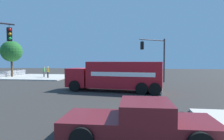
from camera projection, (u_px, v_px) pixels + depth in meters
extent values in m
plane|color=#33302D|center=(95.00, 90.00, 18.46)|extent=(100.00, 100.00, 0.00)
cube|color=beige|center=(40.00, 77.00, 32.44)|extent=(10.75, 10.75, 0.14)
cube|color=#AD141E|center=(125.00, 75.00, 17.17)|extent=(3.22, 6.78, 2.32)
cube|color=#AD141E|center=(80.00, 77.00, 18.37)|extent=(2.62, 2.19, 1.70)
cube|color=black|center=(72.00, 73.00, 18.58)|extent=(2.01, 0.34, 0.88)
cube|color=#B2B2B7|center=(161.00, 91.00, 16.38)|extent=(2.31, 0.49, 0.21)
cube|color=white|center=(122.00, 74.00, 16.00)|extent=(0.72, 5.43, 0.36)
cube|color=white|center=(127.00, 73.00, 18.33)|extent=(0.72, 5.43, 0.36)
cylinder|color=black|center=(74.00, 86.00, 17.19)|extent=(0.41, 1.03, 1.00)
cylinder|color=black|center=(86.00, 83.00, 19.58)|extent=(0.41, 1.03, 1.00)
cylinder|color=black|center=(142.00, 89.00, 15.58)|extent=(0.41, 1.03, 1.00)
cylinder|color=black|center=(145.00, 85.00, 17.96)|extent=(0.41, 1.03, 1.00)
cylinder|color=black|center=(155.00, 89.00, 15.30)|extent=(0.41, 1.03, 1.00)
cylinder|color=black|center=(156.00, 85.00, 17.68)|extent=(0.41, 1.03, 1.00)
cylinder|color=#38383D|center=(9.00, 26.00, 13.63)|extent=(0.03, 0.03, 0.25)
cube|color=black|center=(9.00, 34.00, 13.65)|extent=(0.42, 0.42, 0.95)
sphere|color=red|center=(10.00, 30.00, 13.50)|extent=(0.20, 0.20, 0.20)
sphere|color=#EFA314|center=(10.00, 34.00, 13.52)|extent=(0.20, 0.20, 0.20)
sphere|color=#19CC4C|center=(10.00, 38.00, 13.53)|extent=(0.20, 0.20, 0.20)
cylinder|color=#38383D|center=(164.00, 61.00, 24.67)|extent=(0.20, 0.20, 5.55)
cylinder|color=#38383D|center=(153.00, 40.00, 23.69)|extent=(2.28, 3.18, 0.12)
cylinder|color=#38383D|center=(142.00, 40.00, 23.00)|extent=(0.03, 0.03, 0.25)
cube|color=black|center=(142.00, 46.00, 23.03)|extent=(0.42, 0.42, 0.95)
sphere|color=red|center=(141.00, 43.00, 23.18)|extent=(0.20, 0.20, 0.20)
sphere|color=#EFA314|center=(141.00, 46.00, 23.19)|extent=(0.20, 0.20, 0.20)
sphere|color=#19CC4C|center=(141.00, 48.00, 23.21)|extent=(0.20, 0.20, 0.20)
cube|color=maroon|center=(194.00, 127.00, 6.42)|extent=(2.00, 1.57, 0.50)
cube|color=maroon|center=(146.00, 117.00, 6.59)|extent=(2.01, 1.77, 1.10)
cube|color=black|center=(146.00, 109.00, 6.57)|extent=(1.84, 1.49, 0.48)
cube|color=maroon|center=(93.00, 123.00, 6.81)|extent=(2.02, 2.06, 0.55)
cylinder|color=black|center=(182.00, 122.00, 7.44)|extent=(0.27, 0.77, 0.76)
cylinder|color=black|center=(95.00, 119.00, 7.83)|extent=(0.27, 0.77, 0.76)
cylinder|color=black|center=(82.00, 139.00, 5.83)|extent=(0.27, 0.77, 0.76)
cube|color=#B7BABF|center=(90.00, 75.00, 31.43)|extent=(1.97, 4.37, 0.65)
cube|color=black|center=(90.00, 71.00, 31.42)|extent=(1.68, 2.47, 0.50)
cylinder|color=black|center=(100.00, 75.00, 32.21)|extent=(0.22, 0.63, 0.62)
cylinder|color=black|center=(98.00, 76.00, 30.38)|extent=(0.22, 0.63, 0.62)
cylinder|color=black|center=(83.00, 75.00, 32.50)|extent=(0.22, 0.63, 0.62)
cylinder|color=black|center=(80.00, 76.00, 30.68)|extent=(0.22, 0.63, 0.62)
cylinder|color=#4C4C51|center=(44.00, 74.00, 31.52)|extent=(0.14, 0.14, 0.84)
cylinder|color=#4C4C51|center=(44.00, 74.00, 31.36)|extent=(0.14, 0.14, 0.84)
cube|color=#3F8C4C|center=(44.00, 70.00, 31.41)|extent=(0.36, 0.25, 0.63)
sphere|color=tan|center=(44.00, 67.00, 31.38)|extent=(0.23, 0.23, 0.23)
cylinder|color=#3F8C4C|center=(45.00, 69.00, 31.62)|extent=(0.09, 0.09, 0.57)
cylinder|color=#3F8C4C|center=(43.00, 70.00, 31.19)|extent=(0.09, 0.09, 0.57)
cylinder|color=black|center=(48.00, 75.00, 29.87)|extent=(0.14, 0.14, 0.86)
cylinder|color=black|center=(48.00, 75.00, 29.74)|extent=(0.14, 0.14, 0.86)
cube|color=gold|center=(48.00, 70.00, 29.77)|extent=(0.39, 0.40, 0.65)
sphere|color=beige|center=(48.00, 67.00, 29.75)|extent=(0.23, 0.23, 0.23)
cylinder|color=gold|center=(47.00, 70.00, 29.93)|extent=(0.09, 0.09, 0.58)
cylinder|color=gold|center=(48.00, 70.00, 29.60)|extent=(0.09, 0.09, 0.58)
cube|color=silver|center=(25.00, 72.00, 36.80)|extent=(0.08, 0.04, 0.95)
cube|color=silver|center=(25.00, 72.00, 36.63)|extent=(0.08, 0.04, 0.95)
cube|color=silver|center=(24.00, 72.00, 36.45)|extent=(0.08, 0.04, 0.95)
cube|color=silver|center=(23.00, 72.00, 36.27)|extent=(0.08, 0.04, 0.95)
cube|color=silver|center=(23.00, 72.00, 36.09)|extent=(0.08, 0.04, 0.95)
cube|color=silver|center=(22.00, 72.00, 35.91)|extent=(0.08, 0.04, 0.95)
cube|color=silver|center=(22.00, 72.00, 35.74)|extent=(0.08, 0.04, 0.95)
cube|color=silver|center=(21.00, 72.00, 35.56)|extent=(0.08, 0.04, 0.95)
cube|color=silver|center=(20.00, 72.00, 35.38)|extent=(0.08, 0.04, 0.95)
cube|color=silver|center=(20.00, 73.00, 35.20)|extent=(0.08, 0.04, 0.95)
cube|color=silver|center=(19.00, 73.00, 35.02)|extent=(0.08, 0.04, 0.95)
cube|color=silver|center=(19.00, 73.00, 34.85)|extent=(0.08, 0.04, 0.95)
cube|color=silver|center=(18.00, 73.00, 34.67)|extent=(0.08, 0.04, 0.95)
cube|color=silver|center=(17.00, 73.00, 34.49)|extent=(0.08, 0.04, 0.95)
cube|color=silver|center=(17.00, 73.00, 34.31)|extent=(0.08, 0.04, 0.95)
cube|color=silver|center=(16.00, 73.00, 34.14)|extent=(0.08, 0.04, 0.95)
cube|color=silver|center=(15.00, 73.00, 33.96)|extent=(0.08, 0.04, 0.95)
cube|color=silver|center=(15.00, 73.00, 33.78)|extent=(0.08, 0.04, 0.95)
cube|color=silver|center=(14.00, 73.00, 33.60)|extent=(0.08, 0.04, 0.95)
cube|color=silver|center=(13.00, 73.00, 33.42)|extent=(0.08, 0.04, 0.95)
cube|color=silver|center=(13.00, 73.00, 33.25)|extent=(0.08, 0.04, 0.95)
cube|color=silver|center=(12.00, 73.00, 33.07)|extent=(0.08, 0.04, 0.95)
cube|color=silver|center=(11.00, 73.00, 32.89)|extent=(0.08, 0.04, 0.95)
cube|color=silver|center=(11.00, 73.00, 32.71)|extent=(0.08, 0.04, 0.95)
cube|color=silver|center=(10.00, 73.00, 32.53)|extent=(0.08, 0.04, 0.95)
cube|color=silver|center=(9.00, 74.00, 32.36)|extent=(0.08, 0.04, 0.95)
cube|color=silver|center=(9.00, 74.00, 32.18)|extent=(0.08, 0.04, 0.95)
cube|color=silver|center=(8.00, 74.00, 32.00)|extent=(0.08, 0.04, 0.95)
cube|color=silver|center=(7.00, 74.00, 31.82)|extent=(0.08, 0.04, 0.95)
cube|color=silver|center=(6.00, 74.00, 31.64)|extent=(0.08, 0.04, 0.95)
cube|color=silver|center=(6.00, 74.00, 31.47)|extent=(0.08, 0.04, 0.95)
cube|color=silver|center=(5.00, 74.00, 31.29)|extent=(0.08, 0.04, 0.95)
cube|color=silver|center=(4.00, 74.00, 31.11)|extent=(0.08, 0.04, 0.95)
cube|color=silver|center=(3.00, 74.00, 30.93)|extent=(0.08, 0.04, 0.95)
cube|color=silver|center=(2.00, 74.00, 30.76)|extent=(0.08, 0.04, 0.95)
cube|color=silver|center=(2.00, 74.00, 30.58)|extent=(0.08, 0.04, 0.95)
cube|color=silver|center=(1.00, 74.00, 30.40)|extent=(0.08, 0.04, 0.95)
cube|color=silver|center=(0.00, 74.00, 30.22)|extent=(0.08, 0.04, 0.95)
cube|color=silver|center=(12.00, 72.00, 33.15)|extent=(7.48, 0.03, 0.07)
cube|color=silver|center=(12.00, 74.00, 33.17)|extent=(7.48, 0.03, 0.07)
cylinder|color=brown|center=(12.00, 68.00, 31.84)|extent=(0.32, 0.32, 2.89)
sphere|color=#236628|center=(11.00, 51.00, 31.71)|extent=(3.41, 3.41, 3.41)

